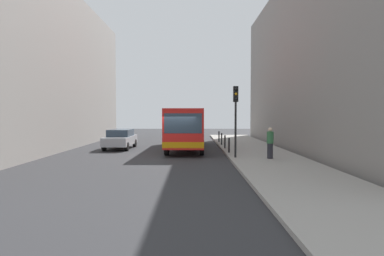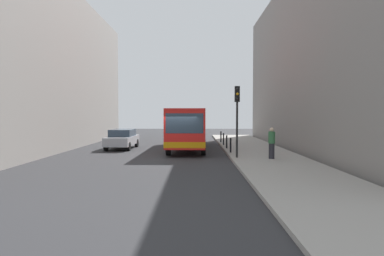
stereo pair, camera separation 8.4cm
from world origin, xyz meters
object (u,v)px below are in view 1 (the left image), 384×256
at_px(car_beside_bus, 122,139).
at_px(pedestrian_near_signal, 272,143).
at_px(bollard_farthest, 221,137).
at_px(bollard_near, 231,145).
at_px(bollard_far, 223,139).
at_px(traffic_light, 237,108).
at_px(bus, 188,126).
at_px(bollard_mid, 227,142).

distance_m(car_beside_bus, pedestrian_near_signal, 12.02).
xyz_separation_m(car_beside_bus, bollard_farthest, (7.87, 4.58, -0.16)).
bearing_deg(pedestrian_near_signal, bollard_near, -40.93).
bearing_deg(car_beside_bus, pedestrian_near_signal, 146.52).
bearing_deg(bollard_farthest, pedestrian_near_signal, -80.14).
relative_size(bollard_far, pedestrian_near_signal, 0.54).
xyz_separation_m(car_beside_bus, traffic_light, (7.97, -6.39, 2.22)).
bearing_deg(bollard_near, bollard_far, 90.00).
bearing_deg(traffic_light, bus, 114.81).
distance_m(traffic_light, bollard_near, 3.49).
height_order(car_beside_bus, pedestrian_near_signal, pedestrian_near_signal).
relative_size(car_beside_bus, bollard_mid, 4.68).
distance_m(bus, bollard_near, 4.81).
relative_size(bollard_near, bollard_far, 1.00).
relative_size(bollard_mid, pedestrian_near_signal, 0.54).
bearing_deg(pedestrian_near_signal, bollard_mid, -55.37).
bearing_deg(bollard_far, bollard_near, -90.00).
xyz_separation_m(bollard_farthest, pedestrian_near_signal, (1.99, -11.45, 0.40)).
xyz_separation_m(bus, bollard_mid, (2.81, -0.94, -1.10)).
bearing_deg(car_beside_bus, traffic_light, 142.68).
bearing_deg(bus, car_beside_bus, 0.33).
height_order(bus, bollard_mid, bus).
distance_m(bollard_far, pedestrian_near_signal, 8.88).
xyz_separation_m(traffic_light, bollard_farthest, (-0.10, 10.97, -2.38)).
height_order(bollard_near, bollard_mid, same).
height_order(bollard_far, bollard_farthest, same).
height_order(traffic_light, pedestrian_near_signal, traffic_light).
bearing_deg(pedestrian_near_signal, car_beside_bus, -19.07).
height_order(bollard_farthest, pedestrian_near_signal, pedestrian_near_signal).
bearing_deg(traffic_light, pedestrian_near_signal, -14.33).
relative_size(bollard_farthest, pedestrian_near_signal, 0.54).
distance_m(bollard_near, bollard_far, 5.61).
bearing_deg(bus, traffic_light, 116.21).
bearing_deg(pedestrian_near_signal, bollard_farthest, -64.32).
distance_m(car_beside_bus, bollard_farthest, 9.10).
distance_m(bus, bollard_mid, 3.16).
xyz_separation_m(bollard_mid, pedestrian_near_signal, (1.99, -5.84, 0.40)).
bearing_deg(bollard_farthest, bollard_near, -90.00).
height_order(traffic_light, bollard_mid, traffic_light).
height_order(bollard_far, pedestrian_near_signal, pedestrian_near_signal).
bearing_deg(bollard_near, bollard_mid, 90.00).
distance_m(traffic_light, pedestrian_near_signal, 2.78).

